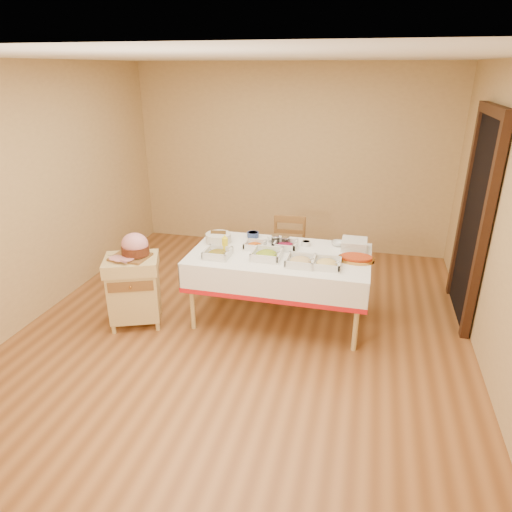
{
  "coord_description": "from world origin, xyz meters",
  "views": [
    {
      "loc": [
        1.11,
        -3.95,
        2.53
      ],
      "look_at": [
        0.07,
        0.2,
        0.75
      ],
      "focal_mm": 32.0,
      "sensor_mm": 36.0,
      "label": 1
    }
  ],
  "objects_px": {
    "preserve_jar_right": "(285,242)",
    "plate_stack": "(354,245)",
    "preserve_jar_left": "(275,240)",
    "mustard_bottle": "(225,244)",
    "dining_chair": "(288,254)",
    "brass_platter": "(356,259)",
    "butcher_cart": "(134,287)",
    "bread_basket": "(218,238)",
    "dining_table": "(280,268)",
    "ham_on_board": "(134,247)"
  },
  "relations": [
    {
      "from": "preserve_jar_right",
      "to": "plate_stack",
      "type": "bearing_deg",
      "value": 7.25
    },
    {
      "from": "preserve_jar_left",
      "to": "mustard_bottle",
      "type": "distance_m",
      "value": 0.56
    },
    {
      "from": "dining_chair",
      "to": "plate_stack",
      "type": "relative_size",
      "value": 3.49
    },
    {
      "from": "plate_stack",
      "to": "brass_platter",
      "type": "xyz_separation_m",
      "value": [
        0.04,
        -0.3,
        -0.03
      ]
    },
    {
      "from": "butcher_cart",
      "to": "bread_basket",
      "type": "distance_m",
      "value": 1.03
    },
    {
      "from": "dining_table",
      "to": "butcher_cart",
      "type": "distance_m",
      "value": 1.52
    },
    {
      "from": "ham_on_board",
      "to": "bread_basket",
      "type": "relative_size",
      "value": 1.4
    },
    {
      "from": "mustard_bottle",
      "to": "brass_platter",
      "type": "xyz_separation_m",
      "value": [
        1.32,
        0.1,
        -0.06
      ]
    },
    {
      "from": "preserve_jar_left",
      "to": "mustard_bottle",
      "type": "height_order",
      "value": "mustard_bottle"
    },
    {
      "from": "ham_on_board",
      "to": "preserve_jar_left",
      "type": "height_order",
      "value": "ham_on_board"
    },
    {
      "from": "dining_table",
      "to": "plate_stack",
      "type": "height_order",
      "value": "plate_stack"
    },
    {
      "from": "ham_on_board",
      "to": "plate_stack",
      "type": "relative_size",
      "value": 1.5
    },
    {
      "from": "dining_chair",
      "to": "preserve_jar_right",
      "type": "relative_size",
      "value": 8.19
    },
    {
      "from": "dining_table",
      "to": "bread_basket",
      "type": "relative_size",
      "value": 6.63
    },
    {
      "from": "preserve_jar_left",
      "to": "bread_basket",
      "type": "relative_size",
      "value": 0.42
    },
    {
      "from": "ham_on_board",
      "to": "preserve_jar_right",
      "type": "relative_size",
      "value": 3.52
    },
    {
      "from": "preserve_jar_left",
      "to": "plate_stack",
      "type": "relative_size",
      "value": 0.45
    },
    {
      "from": "preserve_jar_right",
      "to": "brass_platter",
      "type": "bearing_deg",
      "value": -15.34
    },
    {
      "from": "dining_chair",
      "to": "mustard_bottle",
      "type": "xyz_separation_m",
      "value": [
        -0.51,
        -0.82,
        0.39
      ]
    },
    {
      "from": "ham_on_board",
      "to": "plate_stack",
      "type": "bearing_deg",
      "value": 18.84
    },
    {
      "from": "ham_on_board",
      "to": "plate_stack",
      "type": "xyz_separation_m",
      "value": [
        2.13,
        0.73,
        -0.04
      ]
    },
    {
      "from": "butcher_cart",
      "to": "brass_platter",
      "type": "xyz_separation_m",
      "value": [
        2.2,
        0.46,
        0.36
      ]
    },
    {
      "from": "butcher_cart",
      "to": "ham_on_board",
      "type": "distance_m",
      "value": 0.43
    },
    {
      "from": "ham_on_board",
      "to": "preserve_jar_right",
      "type": "distance_m",
      "value": 1.55
    },
    {
      "from": "dining_table",
      "to": "preserve_jar_right",
      "type": "xyz_separation_m",
      "value": [
        0.02,
        0.2,
        0.21
      ]
    },
    {
      "from": "plate_stack",
      "to": "bread_basket",
      "type": "bearing_deg",
      "value": -174.35
    },
    {
      "from": "dining_chair",
      "to": "ham_on_board",
      "type": "bearing_deg",
      "value": -139.5
    },
    {
      "from": "dining_chair",
      "to": "preserve_jar_left",
      "type": "height_order",
      "value": "dining_chair"
    },
    {
      "from": "butcher_cart",
      "to": "ham_on_board",
      "type": "bearing_deg",
      "value": 38.15
    },
    {
      "from": "plate_stack",
      "to": "brass_platter",
      "type": "distance_m",
      "value": 0.3
    },
    {
      "from": "mustard_bottle",
      "to": "bread_basket",
      "type": "bearing_deg",
      "value": 121.81
    },
    {
      "from": "dining_table",
      "to": "dining_chair",
      "type": "bearing_deg",
      "value": 93.47
    },
    {
      "from": "preserve_jar_left",
      "to": "brass_platter",
      "type": "relative_size",
      "value": 0.32
    },
    {
      "from": "dining_chair",
      "to": "brass_platter",
      "type": "height_order",
      "value": "dining_chair"
    },
    {
      "from": "butcher_cart",
      "to": "brass_platter",
      "type": "distance_m",
      "value": 2.28
    },
    {
      "from": "butcher_cart",
      "to": "preserve_jar_left",
      "type": "xyz_separation_m",
      "value": [
        1.34,
        0.68,
        0.39
      ]
    },
    {
      "from": "preserve_jar_left",
      "to": "bread_basket",
      "type": "distance_m",
      "value": 0.62
    },
    {
      "from": "bread_basket",
      "to": "brass_platter",
      "type": "distance_m",
      "value": 1.48
    },
    {
      "from": "preserve_jar_right",
      "to": "mustard_bottle",
      "type": "xyz_separation_m",
      "value": [
        -0.57,
        -0.3,
        0.04
      ]
    },
    {
      "from": "ham_on_board",
      "to": "preserve_jar_right",
      "type": "xyz_separation_m",
      "value": [
        1.42,
        0.64,
        -0.05
      ]
    },
    {
      "from": "dining_table",
      "to": "dining_chair",
      "type": "xyz_separation_m",
      "value": [
        -0.04,
        0.72,
        -0.14
      ]
    },
    {
      "from": "dining_chair",
      "to": "plate_stack",
      "type": "height_order",
      "value": "dining_chair"
    },
    {
      "from": "ham_on_board",
      "to": "dining_chair",
      "type": "bearing_deg",
      "value": 40.5
    },
    {
      "from": "dining_table",
      "to": "plate_stack",
      "type": "xyz_separation_m",
      "value": [
        0.73,
        0.29,
        0.22
      ]
    },
    {
      "from": "bread_basket",
      "to": "preserve_jar_left",
      "type": "bearing_deg",
      "value": 6.12
    },
    {
      "from": "dining_table",
      "to": "butcher_cart",
      "type": "bearing_deg",
      "value": -162.02
    },
    {
      "from": "mustard_bottle",
      "to": "plate_stack",
      "type": "xyz_separation_m",
      "value": [
        1.28,
        0.39,
        -0.03
      ]
    },
    {
      "from": "preserve_jar_left",
      "to": "bread_basket",
      "type": "bearing_deg",
      "value": -173.88
    },
    {
      "from": "preserve_jar_right",
      "to": "bread_basket",
      "type": "height_order",
      "value": "bread_basket"
    },
    {
      "from": "preserve_jar_right",
      "to": "dining_chair",
      "type": "bearing_deg",
      "value": 96.54
    }
  ]
}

